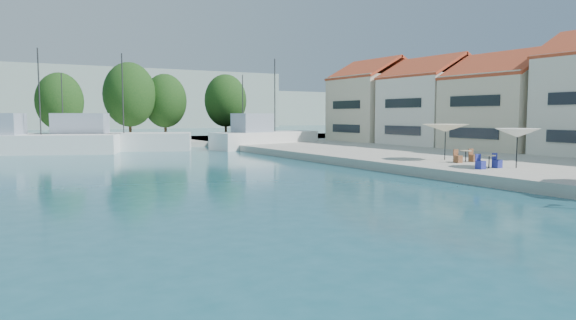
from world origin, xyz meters
TOP-DOWN VIEW (x-y plane):
  - quay_right at (22.00, 30.00)m, footprint 32.00×92.00m
  - quay_far at (-8.00, 67.00)m, footprint 90.00×16.00m
  - hill_east at (40.00, 180.00)m, footprint 140.00×40.00m
  - building_04 at (24.00, 33.00)m, footprint 9.00×8.80m
  - building_05 at (24.00, 42.00)m, footprint 8.40×8.80m
  - building_06 at (24.00, 51.00)m, footprint 9.00×8.80m
  - trawler_02 at (-13.60, 57.14)m, footprint 17.70×10.38m
  - trawler_03 at (-5.87, 57.60)m, footprint 17.08×9.98m
  - trawler_04 at (10.16, 53.09)m, footprint 13.33×6.25m
  - tree_05 at (-8.56, 68.69)m, footprint 5.39×5.39m
  - tree_06 at (-0.09, 70.77)m, footprint 6.60×6.60m
  - tree_07 at (4.77, 71.60)m, footprint 5.77×5.77m
  - tree_08 at (13.23, 70.83)m, footprint 5.92×5.92m
  - umbrella_white at (10.39, 22.04)m, footprint 2.47×2.47m
  - umbrella_cream at (10.90, 27.87)m, footprint 3.06×3.06m
  - cafe_table_02 at (8.82, 22.64)m, footprint 1.82×0.70m
  - cafe_table_03 at (10.77, 25.99)m, footprint 1.82×0.70m

SIDE VIEW (x-z plane):
  - quay_right at x=22.00m, z-range 0.00..0.60m
  - quay_far at x=-8.00m, z-range 0.00..0.60m
  - cafe_table_02 at x=8.82m, z-range 0.51..1.27m
  - cafe_table_03 at x=10.77m, z-range 0.51..1.27m
  - trawler_02 at x=-13.60m, z-range -4.03..6.17m
  - trawler_03 at x=-5.87m, z-range -4.03..6.17m
  - trawler_04 at x=10.16m, z-range -4.03..6.17m
  - umbrella_white at x=10.39m, z-range 1.48..3.73m
  - umbrella_cream at x=10.90m, z-range 1.55..3.96m
  - building_04 at x=24.00m, z-range 0.42..9.62m
  - tree_05 at x=-8.56m, z-range 1.21..9.18m
  - building_05 at x=24.00m, z-range 0.41..10.11m
  - building_06 at x=24.00m, z-range 0.40..10.60m
  - tree_07 at x=4.77m, z-range 1.26..9.80m
  - tree_08 at x=13.23m, z-range 1.28..10.05m
  - hill_east at x=40.00m, z-range 0.00..12.00m
  - tree_06 at x=-0.09m, z-range 1.35..11.12m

